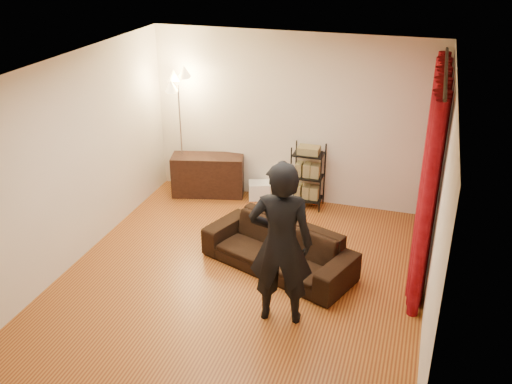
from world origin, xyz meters
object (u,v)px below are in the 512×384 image
(wire_shelf, at_px, (308,176))
(floor_lamp, at_px, (181,134))
(person, at_px, (281,244))
(storage_boxes, at_px, (259,190))
(media_cabinet, at_px, (208,175))
(sofa, at_px, (278,248))

(wire_shelf, distance_m, floor_lamp, 2.16)
(person, bearing_deg, storage_boxes, -77.34)
(media_cabinet, bearing_deg, wire_shelf, -12.51)
(sofa, bearing_deg, wire_shelf, 112.18)
(storage_boxes, distance_m, floor_lamp, 1.56)
(sofa, xyz_separation_m, wire_shelf, (-0.04, 1.89, 0.22))
(sofa, height_order, storage_boxes, sofa)
(sofa, xyz_separation_m, person, (0.29, -1.00, 0.67))
(storage_boxes, bearing_deg, person, -68.61)
(person, height_order, storage_boxes, person)
(person, height_order, media_cabinet, person)
(media_cabinet, xyz_separation_m, floor_lamp, (-0.42, -0.07, 0.69))
(sofa, height_order, person, person)
(storage_boxes, xyz_separation_m, floor_lamp, (-1.28, -0.15, 0.89))
(media_cabinet, height_order, wire_shelf, wire_shelf)
(sofa, height_order, media_cabinet, media_cabinet)
(person, height_order, wire_shelf, person)
(sofa, bearing_deg, person, -53.05)
(sofa, distance_m, storage_boxes, 2.12)
(sofa, height_order, wire_shelf, wire_shelf)
(person, relative_size, wire_shelf, 1.87)
(person, distance_m, floor_lamp, 3.69)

